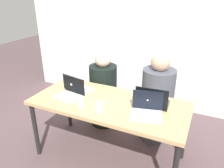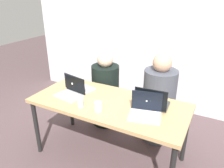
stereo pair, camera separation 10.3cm
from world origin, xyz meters
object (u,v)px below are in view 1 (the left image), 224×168
Objects in this scene: person_on_right at (157,102)px; water_glass_left at (81,104)px; laptop_front_right at (147,110)px; laptop_back_left at (77,87)px; person_on_left at (103,93)px; water_glass_center at (99,108)px; laptop_front_left at (70,93)px; laptop_back_right at (152,101)px.

person_on_right is 12.82× the size of water_glass_left.
person_on_right reaches higher than water_glass_left.
laptop_front_right is 0.98× the size of laptop_back_left.
person_on_left reaches higher than water_glass_center.
person_on_left reaches higher than laptop_front_left.
water_glass_left is (-0.65, -0.16, -0.01)m from laptop_front_right.
laptop_back_right is at bearing 158.57° from person_on_left.
person_on_left is at bearing -35.14° from laptop_back_right.
water_glass_left is at bearing 141.30° from laptop_back_left.
laptop_front_left reaches higher than laptop_back_left.
water_glass_center is (0.47, -0.32, -0.00)m from laptop_back_left.
person_on_left is 3.18× the size of laptop_back_right.
person_on_left is 0.93× the size of person_on_right.
laptop_front_right is (0.05, -0.69, 0.26)m from person_on_right.
person_on_right is (0.77, 0.00, 0.04)m from person_on_left.
laptop_back_left reaches higher than water_glass_center.
laptop_back_right is at bearing 36.82° from water_glass_center.
water_glass_center is at bearing 3.30° from water_glass_left.
person_on_left is 3.20× the size of laptop_front_right.
laptop_back_right is (0.83, -0.50, 0.30)m from person_on_left.
laptop_front_right reaches higher than laptop_back_left.
laptop_back_right is (0.00, 0.19, 0.00)m from laptop_front_right.
person_on_left is 0.91m from water_glass_left.
laptop_front_left is at bearing 165.91° from laptop_front_right.
laptop_front_left is at bearing 160.88° from water_glass_center.
laptop_back_left is 3.83× the size of water_glass_left.
laptop_front_right reaches higher than water_glass_left.
water_glass_center is at bearing -10.03° from laptop_front_left.
water_glass_left is (0.18, -0.85, 0.29)m from person_on_left.
person_on_right is 1.11m from laptop_front_left.
water_glass_left is (-0.21, -0.01, -0.00)m from water_glass_center.
laptop_back_right is at bearing 20.10° from laptop_front_left.
person_on_right is at bearing 47.98° from laptop_front_left.
laptop_back_left is (-0.91, -0.02, -0.01)m from laptop_back_right.
person_on_left reaches higher than laptop_back_right.
laptop_back_left is 1.07× the size of laptop_front_left.
person_on_right reaches higher than water_glass_center.
water_glass_center is 0.21m from water_glass_left.
person_on_left is 0.74m from laptop_front_left.
laptop_front_right is 0.99× the size of laptop_back_right.
water_glass_center is at bearing -174.96° from laptop_front_right.
person_on_left is at bearing -7.71° from person_on_right.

